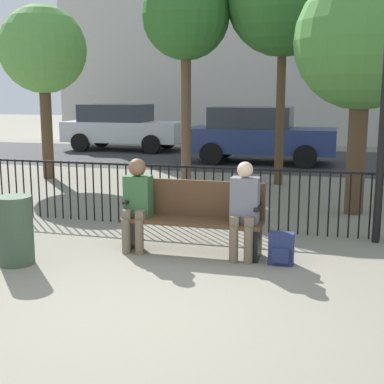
% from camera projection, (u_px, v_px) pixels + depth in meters
% --- Properties ---
extents(ground_plane, '(80.00, 80.00, 0.00)m').
position_uv_depth(ground_plane, '(133.00, 317.00, 4.90)').
color(ground_plane, gray).
extents(park_bench, '(1.80, 0.45, 0.92)m').
position_uv_depth(park_bench, '(194.00, 214.00, 6.84)').
color(park_bench, '#4C331E').
rests_on(park_bench, ground).
extents(seated_person_0, '(0.34, 0.39, 1.20)m').
position_uv_depth(seated_person_0, '(137.00, 199.00, 6.87)').
color(seated_person_0, brown).
rests_on(seated_person_0, ground).
extents(seated_person_1, '(0.34, 0.39, 1.21)m').
position_uv_depth(seated_person_1, '(244.00, 206.00, 6.51)').
color(seated_person_1, brown).
rests_on(seated_person_1, ground).
extents(backpack, '(0.30, 0.20, 0.39)m').
position_uv_depth(backpack, '(281.00, 249.00, 6.38)').
color(backpack, navy).
rests_on(backpack, ground).
extents(fence_railing, '(9.01, 0.03, 0.95)m').
position_uv_depth(fence_railing, '(214.00, 192.00, 7.98)').
color(fence_railing, black).
rests_on(fence_railing, ground).
extents(tree_0, '(1.89, 1.89, 4.60)m').
position_uv_depth(tree_0, '(186.00, 18.00, 11.43)').
color(tree_0, brown).
rests_on(tree_0, ground).
extents(tree_1, '(2.01, 2.01, 4.01)m').
position_uv_depth(tree_1, '(43.00, 51.00, 12.31)').
color(tree_1, '#4C3823').
rests_on(tree_1, ground).
extents(tree_3, '(2.22, 2.22, 3.96)m').
position_uv_depth(tree_3, '(363.00, 43.00, 8.59)').
color(tree_3, '#4C3823').
rests_on(tree_3, ground).
extents(street_surface, '(24.00, 6.00, 0.01)m').
position_uv_depth(street_surface, '(278.00, 160.00, 16.28)').
color(street_surface, '#333335').
rests_on(street_surface, ground).
extents(parked_car_0, '(4.20, 1.94, 1.62)m').
position_uv_depth(parked_car_0, '(122.00, 126.00, 18.91)').
color(parked_car_0, silver).
rests_on(parked_car_0, ground).
extents(parked_car_2, '(4.20, 1.94, 1.62)m').
position_uv_depth(parked_car_2, '(259.00, 134.00, 15.49)').
color(parked_car_2, navy).
rests_on(parked_car_2, ground).
extents(trash_bin, '(0.42, 0.42, 0.83)m').
position_uv_depth(trash_bin, '(15.00, 230.00, 6.36)').
color(trash_bin, '#384C38').
rests_on(trash_bin, ground).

